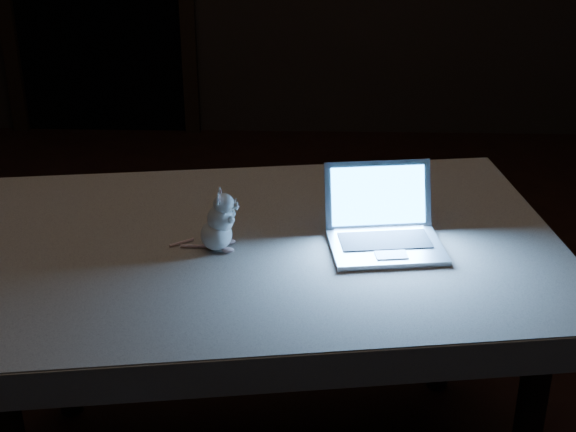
# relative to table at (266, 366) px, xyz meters

# --- Properties ---
(floor) EXTENTS (5.00, 5.00, 0.00)m
(floor) POSITION_rel_table_xyz_m (0.04, 0.24, -0.35)
(floor) COLOR black
(floor) RESTS_ON ground
(table) EXTENTS (1.41, 1.02, 0.70)m
(table) POSITION_rel_table_xyz_m (0.00, 0.00, 0.00)
(table) COLOR black
(table) RESTS_ON floor
(tablecloth) EXTENTS (1.49, 1.08, 0.08)m
(tablecloth) POSITION_rel_table_xyz_m (-0.08, -0.04, 0.32)
(tablecloth) COLOR beige
(tablecloth) RESTS_ON table
(laptop) EXTENTS (0.28, 0.26, 0.17)m
(laptop) POSITION_rel_table_xyz_m (0.28, -0.04, 0.44)
(laptop) COLOR #B8B9BD
(laptop) RESTS_ON tablecloth
(plush_mouse) EXTENTS (0.13, 0.13, 0.15)m
(plush_mouse) POSITION_rel_table_xyz_m (-0.11, -0.04, 0.43)
(plush_mouse) COLOR silver
(plush_mouse) RESTS_ON tablecloth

